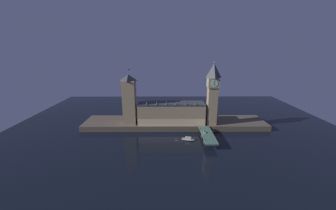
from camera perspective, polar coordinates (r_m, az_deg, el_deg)
ground_plane at (r=221.32m, az=2.29°, el=-9.25°), size 400.00×400.00×0.00m
embankment at (r=256.16m, az=1.90°, el=-4.98°), size 220.00×42.00×6.31m
parliament_hall at (r=244.48m, az=0.92°, el=-2.17°), size 77.43×23.49×29.44m
clock_tower at (r=238.58m, az=12.26°, el=3.48°), size 13.06×13.17×72.07m
victoria_tower at (r=240.35m, az=-10.66°, el=1.46°), size 14.49×14.49×64.18m
bridge at (r=218.52m, az=10.91°, el=-8.36°), size 11.96×46.00×7.12m
car_northbound_lead at (r=220.02m, az=10.10°, el=-7.42°), size 2.03×4.25×1.52m
pedestrian_near_rail at (r=202.56m, az=10.32°, el=-9.44°), size 0.38×0.38×1.67m
pedestrian_mid_walk at (r=218.70m, az=12.30°, el=-7.65°), size 0.38×0.38×1.57m
pedestrian_far_rail at (r=230.17m, az=8.94°, el=-6.25°), size 0.38×0.38×1.84m
street_lamp_near at (r=201.75m, az=10.21°, el=-8.45°), size 1.34×0.60×6.99m
street_lamp_mid at (r=217.28m, az=12.47°, el=-6.79°), size 1.34×0.60×7.09m
street_lamp_far at (r=228.82m, az=8.88°, el=-5.65°), size 1.34×0.60×5.91m
boat_upstream at (r=216.93m, az=5.61°, el=-9.41°), size 14.33×7.14×4.09m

